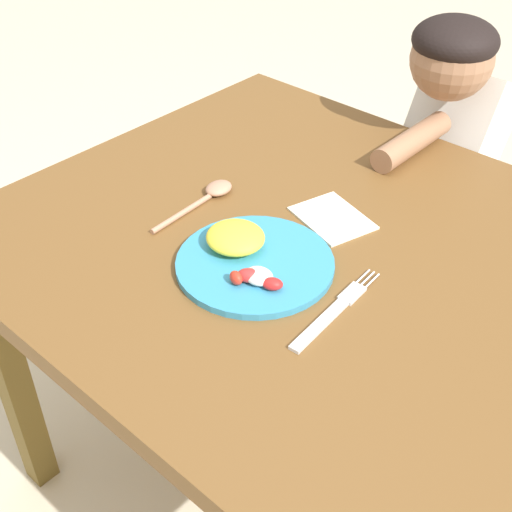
% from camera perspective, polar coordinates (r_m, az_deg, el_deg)
% --- Properties ---
extents(ground_plane, '(8.00, 8.00, 0.00)m').
position_cam_1_polar(ground_plane, '(1.66, 3.54, -18.37)').
color(ground_plane, beige).
extents(dining_table, '(1.08, 0.92, 0.69)m').
position_cam_1_polar(dining_table, '(1.20, 4.65, -1.73)').
color(dining_table, brown).
rests_on(dining_table, ground_plane).
extents(plate, '(0.25, 0.25, 0.05)m').
position_cam_1_polar(plate, '(1.09, -0.53, -0.11)').
color(plate, teal).
rests_on(plate, dining_table).
extents(fork, '(0.03, 0.22, 0.01)m').
position_cam_1_polar(fork, '(1.01, 6.46, -4.66)').
color(fork, silver).
rests_on(fork, dining_table).
extents(spoon, '(0.05, 0.20, 0.02)m').
position_cam_1_polar(spoon, '(1.26, -3.79, 5.23)').
color(spoon, tan).
rests_on(spoon, dining_table).
extents(person, '(0.18, 0.44, 0.94)m').
position_cam_1_polar(person, '(1.68, 15.41, 5.37)').
color(person, '#3A5562').
rests_on(person, ground_plane).
extents(napkin, '(0.16, 0.14, 0.00)m').
position_cam_1_polar(napkin, '(1.21, 6.39, 3.17)').
color(napkin, white).
rests_on(napkin, dining_table).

